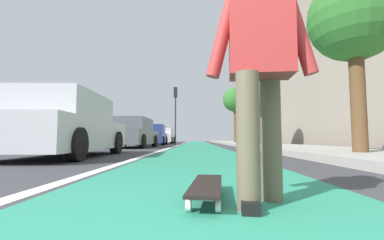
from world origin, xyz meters
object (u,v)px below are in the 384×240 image
Objects in this scene: skateboard at (207,186)px; parked_car_far at (152,135)px; street_tree_near at (354,19)px; parked_car_mid at (132,133)px; street_tree_mid at (258,94)px; parked_car_near at (63,127)px; skater_person at (260,59)px; parked_car_end at (163,136)px; traffic_light at (175,105)px; pedestrian_distant at (248,131)px; street_tree_far at (235,100)px.

parked_car_far is (17.00, 3.33, 0.61)m from skateboard.
parked_car_mid is at bearing 41.60° from street_tree_near.
street_tree_mid reaches higher than parked_car_far.
parked_car_near is 6.98m from street_tree_near.
parked_car_near is at bearing -179.56° from parked_car_far.
skater_person is at bearing -167.89° from parked_car_far.
skater_person is 0.38× the size of parked_car_near.
parked_car_far is 6.29m from parked_car_end.
traffic_light is (18.54, 1.77, 3.06)m from skateboard.
skateboard is 0.92m from skater_person.
skater_person reaches higher than parked_car_mid.
street_tree_near is at bearing -180.00° from street_tree_mid.
parked_car_end is at bearing 36.02° from pedestrian_distant.
skateboard is at bearing 66.73° from skater_person.
pedestrian_distant is (14.39, -3.14, 0.86)m from skateboard.
street_tree_near is at bearing -178.96° from pedestrian_distant.
parked_car_far is 3.29m from traffic_light.
traffic_light reaches higher than parked_car_mid.
street_tree_far is (20.88, -3.34, 3.79)m from skateboard.
street_tree_mid is 2.88m from pedestrian_distant.
parked_car_near is 2.61× the size of pedestrian_distant.
parked_car_near is 1.09× the size of street_tree_near.
parked_car_end reaches higher than skateboard.
parked_car_end is 11.00m from pedestrian_distant.
parked_car_far is at bearing 120.24° from street_tree_far.
skater_person is 17.54m from parked_car_far.
skateboard is 5.34m from parked_car_near.
pedestrian_distant is (14.53, -2.80, 0.02)m from skater_person.
parked_car_mid is at bearing 179.71° from parked_car_far.
skateboard is at bearing -163.25° from parked_car_mid.
traffic_light is (14.33, -1.47, 2.44)m from parked_car_near.
parked_car_near is 6.96m from parked_car_mid.
parked_car_end is at bearing 0.28° from parked_car_near.
pedestrian_distant reaches higher than parked_car_mid.
parked_car_mid is 12.11m from parked_car_end.
parked_car_end is (19.08, 0.09, 0.00)m from parked_car_near.
parked_car_mid is 10.34m from street_tree_near.
parked_car_near is 0.97× the size of parked_car_end.
street_tree_far is at bearing -109.80° from parked_car_end.
street_tree_far is at bearing -34.58° from parked_car_mid.
skater_person is at bearing -113.27° from skateboard.
traffic_light is 5.67m from street_tree_far.
parked_car_mid is 1.15× the size of street_tree_near.
street_tree_far is (8.61, -0.00, 0.98)m from street_tree_mid.
parked_car_mid reaches higher than parked_car_end.
skateboard is 23.53m from parked_car_end.
skater_person is at bearing -171.09° from parked_car_end.
street_tree_far reaches higher than parked_car_far.
traffic_light is 6.79m from pedestrian_distant.
skateboard is 18.87m from traffic_light.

